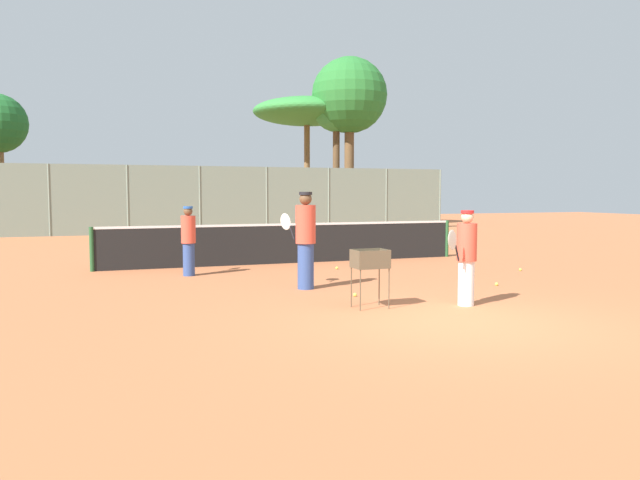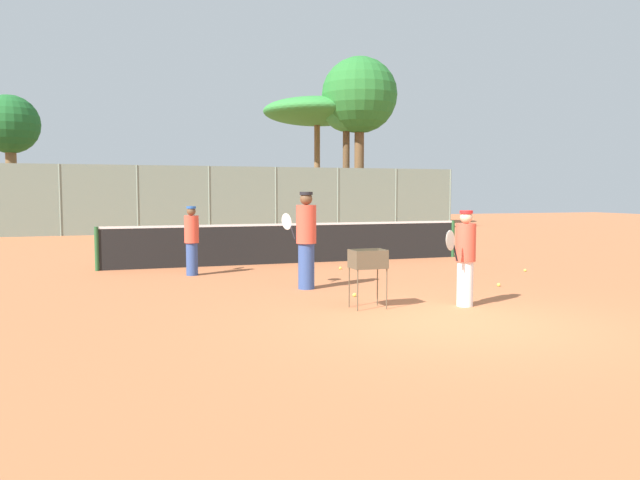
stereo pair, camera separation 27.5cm
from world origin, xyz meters
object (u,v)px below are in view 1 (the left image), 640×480
player_red_cap (466,256)px  ball_cart (371,264)px  tennis_net (288,243)px  player_white_outfit (305,239)px  player_yellow_shirt (189,240)px

player_red_cap → ball_cart: player_red_cap is taller
tennis_net → player_white_outfit: size_ratio=5.23×
tennis_net → player_white_outfit: player_white_outfit is taller
player_red_cap → tennis_net: bearing=-112.8°
player_white_outfit → player_red_cap: (1.90, -2.66, -0.16)m
player_yellow_shirt → player_red_cap: bearing=-122.1°
ball_cart → player_red_cap: bearing=-13.0°
player_white_outfit → player_red_cap: bearing=-170.9°
player_red_cap → player_yellow_shirt: 6.60m
player_white_outfit → ball_cart: 2.33m
player_red_cap → ball_cart: bearing=-42.9°
tennis_net → player_yellow_shirt: 3.28m
tennis_net → player_red_cap: size_ratio=6.24×
tennis_net → player_red_cap: player_red_cap is taller
player_red_cap → ball_cart: 1.63m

